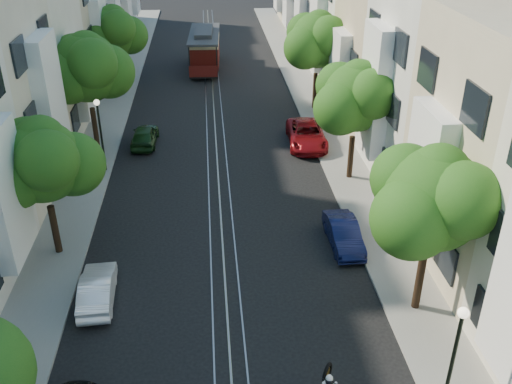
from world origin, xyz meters
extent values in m
plane|color=black|center=(0.00, 28.00, 0.00)|extent=(200.00, 200.00, 0.00)
cube|color=gray|center=(7.25, 28.00, 0.06)|extent=(2.50, 80.00, 0.12)
cube|color=gray|center=(-7.25, 28.00, 0.06)|extent=(2.50, 80.00, 0.12)
cube|color=gray|center=(-0.55, 28.00, 0.01)|extent=(0.06, 80.00, 0.02)
cube|color=gray|center=(0.00, 28.00, 0.01)|extent=(0.06, 80.00, 0.02)
cube|color=gray|center=(0.55, 28.00, 0.01)|extent=(0.06, 80.00, 0.02)
cube|color=tan|center=(0.00, 28.00, 0.00)|extent=(0.08, 80.00, 0.01)
cube|color=white|center=(8.20, 12.00, 4.20)|extent=(0.90, 3.04, 5.50)
cube|color=silver|center=(12.00, 20.00, 6.00)|extent=(7.00, 8.00, 12.00)
cube|color=white|center=(8.20, 20.00, 5.04)|extent=(0.90, 3.04, 6.60)
cube|color=#C6B28C|center=(12.00, 28.00, 4.50)|extent=(7.00, 8.00, 9.00)
cube|color=white|center=(8.20, 28.00, 3.78)|extent=(0.90, 3.04, 4.95)
cube|color=white|center=(12.00, 36.00, 5.25)|extent=(7.00, 8.00, 10.50)
cube|color=white|center=(8.20, 36.00, 4.41)|extent=(0.90, 3.04, 5.78)
cube|color=white|center=(8.20, 44.00, 4.83)|extent=(0.90, 3.04, 6.32)
cube|color=white|center=(-8.20, 12.00, 4.12)|extent=(0.90, 3.04, 5.39)
cube|color=white|center=(-8.20, 20.00, 4.94)|extent=(0.90, 3.04, 6.47)
cube|color=silver|center=(-12.00, 28.00, 4.41)|extent=(7.00, 8.00, 8.82)
cube|color=white|center=(-8.20, 28.00, 3.70)|extent=(0.90, 3.04, 4.85)
cube|color=beige|center=(-12.00, 36.00, 5.14)|extent=(7.00, 8.00, 10.29)
cube|color=white|center=(-8.20, 36.00, 4.32)|extent=(0.90, 3.04, 5.66)
cube|color=silver|center=(-12.00, 44.00, 5.63)|extent=(7.00, 8.00, 11.27)
cube|color=white|center=(-8.20, 44.00, 4.73)|extent=(0.90, 3.04, 6.20)
cube|color=white|center=(-8.20, 52.00, 3.91)|extent=(0.90, 3.04, 5.12)
cylinder|color=black|center=(7.20, 9.00, 1.34)|extent=(0.30, 0.30, 2.45)
sphere|color=#174D13|center=(7.20, 9.00, 4.81)|extent=(3.64, 3.64, 3.64)
sphere|color=#174D13|center=(8.30, 9.50, 4.41)|extent=(2.91, 2.91, 2.91)
sphere|color=#174D13|center=(6.25, 8.30, 4.51)|extent=(2.84, 2.84, 2.84)
sphere|color=#174D13|center=(7.30, 9.10, 5.71)|extent=(2.18, 2.18, 2.18)
cylinder|color=black|center=(7.20, 20.00, 1.31)|extent=(0.30, 0.30, 2.38)
sphere|color=#174D13|center=(7.20, 20.00, 4.68)|extent=(3.54, 3.54, 3.54)
sphere|color=#174D13|center=(8.30, 20.50, 4.28)|extent=(2.83, 2.83, 2.83)
sphere|color=#174D13|center=(6.25, 19.30, 4.38)|extent=(2.76, 2.76, 2.76)
sphere|color=#174D13|center=(7.30, 20.10, 5.58)|extent=(2.12, 2.12, 2.12)
cylinder|color=black|center=(7.20, 31.00, 1.38)|extent=(0.30, 0.30, 2.52)
sphere|color=#174D13|center=(7.20, 31.00, 4.94)|extent=(3.74, 3.74, 3.74)
sphere|color=#174D13|center=(8.30, 31.50, 4.54)|extent=(3.00, 3.00, 3.00)
sphere|color=#174D13|center=(6.25, 30.30, 4.64)|extent=(2.92, 2.92, 2.92)
sphere|color=#174D13|center=(7.30, 31.10, 5.84)|extent=(2.25, 2.25, 2.25)
cylinder|color=black|center=(-7.20, 14.00, 1.26)|extent=(0.30, 0.30, 2.27)
sphere|color=#174D13|center=(-7.20, 14.00, 4.47)|extent=(3.38, 3.38, 3.38)
sphere|color=#174D13|center=(-6.10, 14.50, 4.07)|extent=(2.70, 2.70, 2.70)
sphere|color=#174D13|center=(-8.15, 13.30, 4.17)|extent=(2.64, 2.64, 2.64)
sphere|color=#174D13|center=(-7.10, 14.10, 5.38)|extent=(2.03, 2.03, 2.03)
cylinder|color=black|center=(-7.20, 25.00, 1.43)|extent=(0.30, 0.30, 2.62)
sphere|color=#174D13|center=(-7.20, 25.00, 5.14)|extent=(3.90, 3.90, 3.90)
sphere|color=#174D13|center=(-6.10, 25.50, 4.74)|extent=(3.12, 3.12, 3.12)
sphere|color=#174D13|center=(-8.15, 24.30, 4.84)|extent=(3.04, 3.04, 3.04)
sphere|color=#174D13|center=(-7.10, 25.10, 6.04)|extent=(2.34, 2.34, 2.34)
cylinder|color=black|center=(-7.20, 36.00, 1.31)|extent=(0.30, 0.30, 2.38)
sphere|color=#174D13|center=(-7.20, 36.00, 4.68)|extent=(3.54, 3.54, 3.54)
sphere|color=#174D13|center=(-6.10, 36.50, 4.28)|extent=(2.83, 2.83, 2.83)
sphere|color=#174D13|center=(-8.15, 35.30, 4.38)|extent=(2.76, 2.76, 2.76)
sphere|color=#174D13|center=(-7.10, 36.10, 5.58)|extent=(2.12, 2.12, 2.12)
cylinder|color=black|center=(6.30, 4.00, 2.12)|extent=(0.12, 0.12, 4.00)
sphere|color=#FFF2CC|center=(6.30, 4.00, 4.12)|extent=(0.32, 0.32, 0.32)
cylinder|color=black|center=(-6.30, 22.00, 2.12)|extent=(0.12, 0.12, 4.00)
sphere|color=#FFF2CC|center=(-6.30, 22.00, 4.12)|extent=(0.32, 0.32, 0.32)
torus|color=black|center=(3.00, 5.26, 0.86)|extent=(0.47, 0.65, 0.70)
sphere|color=black|center=(2.93, 4.68, 1.10)|extent=(0.25, 0.25, 0.25)
cube|color=black|center=(-0.50, 42.01, 0.45)|extent=(2.67, 8.15, 0.30)
cube|color=#50110D|center=(-0.50, 42.01, 1.66)|extent=(2.64, 5.14, 2.42)
cube|color=beige|center=(-0.50, 42.01, 2.57)|extent=(2.69, 5.19, 0.60)
cube|color=#2D2D30|center=(-0.50, 42.01, 2.97)|extent=(2.88, 8.16, 0.18)
cube|color=#2D2D30|center=(-0.50, 42.01, 3.22)|extent=(1.61, 4.59, 0.35)
imported|color=#0B113A|center=(5.41, 13.55, 0.59)|extent=(1.31, 3.60, 1.18)
imported|color=maroon|center=(5.60, 24.75, 0.68)|extent=(2.47, 4.97, 1.35)
imported|color=white|center=(-4.96, 10.55, 0.58)|extent=(1.41, 3.56, 1.15)
imported|color=#153314|center=(-4.40, 25.65, 0.62)|extent=(1.64, 3.73, 1.25)
camera|label=1|loc=(-0.37, -7.48, 14.41)|focal=40.00mm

